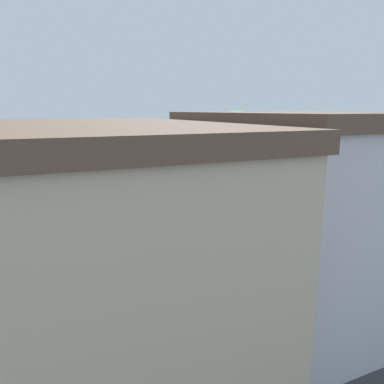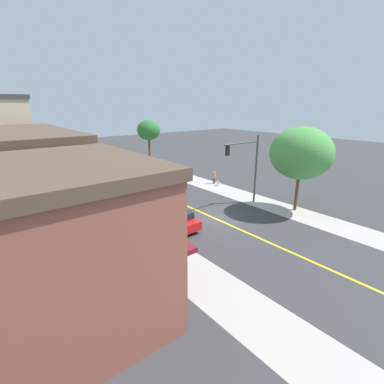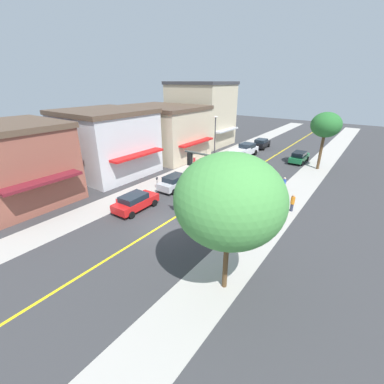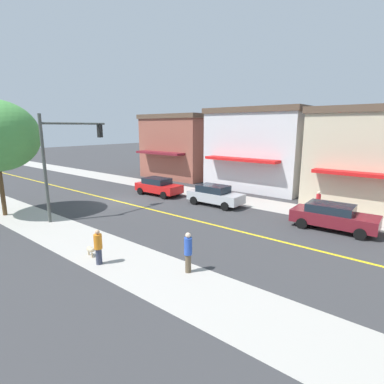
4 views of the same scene
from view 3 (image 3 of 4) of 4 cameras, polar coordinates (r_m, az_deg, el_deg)
ground_plane at (r=21.28m, az=-6.65°, el=-7.33°), size 140.00×140.00×0.00m
sidewalk_left at (r=25.86m, az=-17.80°, el=-2.54°), size 3.28×126.00×0.01m
sidewalk_right at (r=18.11m, az=9.83°, el=-13.66°), size 3.28×126.00×0.01m
road_centerline_stripe at (r=21.28m, az=-6.65°, el=-7.32°), size 0.20×126.00×0.00m
corner_shop_building at (r=29.25m, az=-34.63°, el=5.13°), size 10.65×8.68×7.39m
pale_office_building at (r=33.90m, az=-18.23°, el=10.40°), size 11.01×9.59×7.74m
brick_apartment_block at (r=40.64m, az=-6.44°, el=13.16°), size 12.86×9.59×7.45m
tan_rowhouse at (r=48.42m, az=1.96°, el=16.85°), size 11.04×8.85×10.70m
street_tree_left_near at (r=12.80m, az=8.26°, el=-1.84°), size 5.53×5.53×7.76m
street_tree_right_corner at (r=37.28m, az=27.42°, el=12.92°), size 3.64×3.64×7.28m
fire_hydrant at (r=25.22m, az=-16.15°, el=-1.96°), size 0.44×0.24×0.85m
parking_meter at (r=28.12m, az=-7.70°, el=2.40°), size 0.12×0.18×1.30m
traffic_light_mast at (r=17.50m, az=6.91°, el=1.80°), size 4.61×0.32×6.77m
street_lamp at (r=37.43m, az=5.10°, el=12.67°), size 0.70×0.36×6.37m
red_sedan_left_curb at (r=23.81m, az=-12.37°, el=-2.09°), size 2.13×4.37×1.52m
silver_sedan_left_curb at (r=27.91m, az=-3.66°, el=2.30°), size 2.03×4.39×1.55m
black_sedan_left_curb at (r=47.14m, az=14.99°, el=10.31°), size 2.27×4.25×1.57m
maroon_sedan_left_curb at (r=34.57m, az=5.89°, el=6.40°), size 2.25×4.78×1.53m
green_sedan_right_curb at (r=40.30m, az=22.52°, el=7.17°), size 1.98×4.49×1.53m
white_pickup_truck at (r=41.10m, az=11.42°, el=8.97°), size 2.59×6.15×1.86m
pedestrian_red_shirt at (r=34.59m, az=0.49°, el=6.64°), size 0.30×0.30×1.63m
pedestrian_orange_shirt at (r=24.67m, az=21.25°, el=-2.18°), size 0.36×0.36×1.60m
pedestrian_blue_shirt at (r=28.27m, az=19.57°, el=1.49°), size 0.33×0.33×1.75m
small_dog at (r=24.05m, az=19.98°, el=-3.95°), size 0.34×0.70×0.52m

